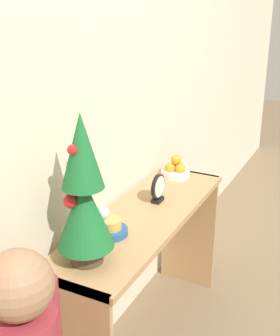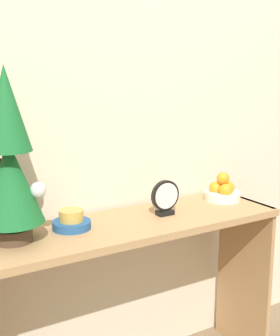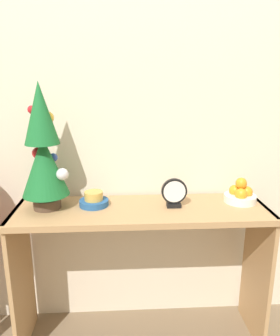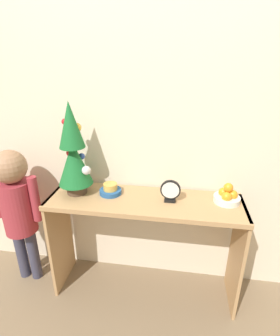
# 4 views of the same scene
# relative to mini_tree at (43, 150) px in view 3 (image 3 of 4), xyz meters

# --- Properties ---
(back_wall) EXTENTS (7.00, 0.05, 2.50)m
(back_wall) POSITION_rel_mini_tree_xyz_m (0.46, 0.21, 0.20)
(back_wall) COLOR beige
(back_wall) RESTS_ON ground_plane
(console_table) EXTENTS (1.26, 0.38, 0.76)m
(console_table) POSITION_rel_mini_tree_xyz_m (0.46, -0.03, -0.46)
(console_table) COLOR tan
(console_table) RESTS_ON ground_plane
(mini_tree) EXTENTS (0.23, 0.22, 0.61)m
(mini_tree) POSITION_rel_mini_tree_xyz_m (0.00, 0.00, 0.00)
(mini_tree) COLOR #4C3828
(mini_tree) RESTS_ON console_table
(fruit_bowl) EXTENTS (0.16, 0.16, 0.13)m
(fruit_bowl) POSITION_rel_mini_tree_xyz_m (0.98, 0.03, -0.25)
(fruit_bowl) COLOR silver
(fruit_bowl) RESTS_ON console_table
(singing_bowl) EXTENTS (0.15, 0.15, 0.07)m
(singing_bowl) POSITION_rel_mini_tree_xyz_m (0.23, 0.02, -0.26)
(singing_bowl) COLOR #235189
(singing_bowl) RESTS_ON console_table
(desk_clock) EXTENTS (0.13, 0.04, 0.15)m
(desk_clock) POSITION_rel_mini_tree_xyz_m (0.62, -0.03, -0.22)
(desk_clock) COLOR black
(desk_clock) RESTS_ON console_table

